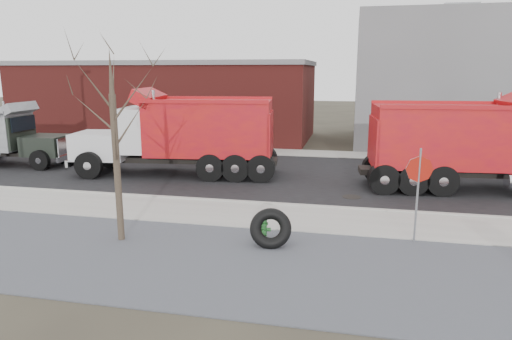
% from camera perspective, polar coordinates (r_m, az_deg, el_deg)
% --- Properties ---
extents(ground, '(120.00, 120.00, 0.00)m').
position_cam_1_polar(ground, '(14.53, -0.20, -6.11)').
color(ground, '#383328').
rests_on(ground, ground).
extents(gravel_verge, '(60.00, 5.00, 0.03)m').
position_cam_1_polar(gravel_verge, '(11.36, -4.03, -11.47)').
color(gravel_verge, slate).
rests_on(gravel_verge, ground).
extents(sidewalk, '(60.00, 2.50, 0.06)m').
position_cam_1_polar(sidewalk, '(14.75, 0.01, -5.70)').
color(sidewalk, '#9E9B93').
rests_on(sidewalk, ground).
extents(curb, '(60.00, 0.15, 0.11)m').
position_cam_1_polar(curb, '(15.96, 0.99, -4.21)').
color(curb, '#9E9B93').
rests_on(curb, ground).
extents(road, '(60.00, 9.40, 0.02)m').
position_cam_1_polar(road, '(20.51, 3.54, -0.65)').
color(road, black).
rests_on(road, ground).
extents(far_sidewalk, '(60.00, 2.00, 0.06)m').
position_cam_1_polar(far_sidewalk, '(26.05, 5.42, 2.13)').
color(far_sidewalk, '#9E9B93').
rests_on(far_sidewalk, ground).
extents(building_grey, '(12.00, 10.00, 8.00)m').
position_cam_1_polar(building_grey, '(32.06, 23.37, 10.23)').
color(building_grey, gray).
rests_on(building_grey, ground).
extents(building_brick, '(20.20, 8.20, 5.30)m').
position_cam_1_polar(building_brick, '(33.16, -11.03, 8.70)').
color(building_brick, maroon).
rests_on(building_brick, ground).
extents(bare_tree, '(3.20, 3.20, 5.20)m').
position_cam_1_polar(bare_tree, '(12.55, -17.35, 5.84)').
color(bare_tree, '#382D23').
rests_on(bare_tree, ground).
extents(fire_hydrant, '(0.44, 0.43, 0.77)m').
position_cam_1_polar(fire_hydrant, '(12.43, 0.87, -7.63)').
color(fire_hydrant, '#2F6F2A').
rests_on(fire_hydrant, ground).
extents(truck_tire, '(1.23, 1.02, 1.10)m').
position_cam_1_polar(truck_tire, '(12.21, 1.84, -7.31)').
color(truck_tire, black).
rests_on(truck_tire, ground).
extents(stop_sign, '(0.71, 0.12, 2.61)m').
position_cam_1_polar(stop_sign, '(12.79, 19.66, -1.06)').
color(stop_sign, gray).
rests_on(stop_sign, ground).
extents(dump_truck_red_a, '(9.42, 3.31, 3.75)m').
position_cam_1_polar(dump_truck_red_a, '(19.51, 25.83, 3.14)').
color(dump_truck_red_a, black).
rests_on(dump_truck_red_a, ground).
extents(dump_truck_red_b, '(9.17, 3.61, 3.80)m').
position_cam_1_polar(dump_truck_red_b, '(20.47, -9.10, 4.66)').
color(dump_truck_red_b, black).
rests_on(dump_truck_red_b, ground).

